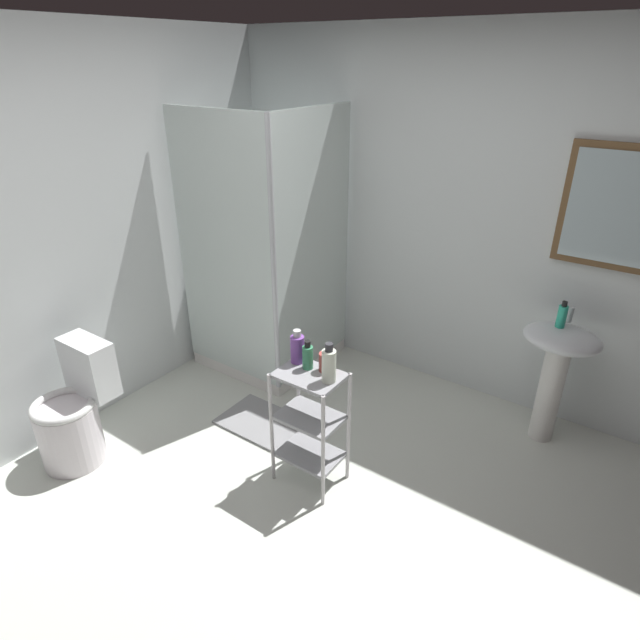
{
  "coord_description": "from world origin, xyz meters",
  "views": [
    {
      "loc": [
        1.27,
        -1.65,
        2.3
      ],
      "look_at": [
        -0.28,
        0.58,
        0.93
      ],
      "focal_mm": 29.73,
      "sensor_mm": 36.0,
      "label": 1
    }
  ],
  "objects_px": {
    "storage_cart": "(310,419)",
    "lotion_bottle_white": "(329,365)",
    "bath_mat": "(263,423)",
    "body_wash_bottle_green": "(308,357)",
    "shower_stall": "(270,313)",
    "hand_soap_bottle": "(562,316)",
    "rinse_cup": "(326,362)",
    "conditioner_bottle_purple": "(297,348)",
    "toilet": "(75,414)",
    "pedestal_sink": "(557,362)"
  },
  "relations": [
    {
      "from": "pedestal_sink",
      "to": "conditioner_bottle_purple",
      "type": "relative_size",
      "value": 4.04
    },
    {
      "from": "toilet",
      "to": "hand_soap_bottle",
      "type": "relative_size",
      "value": 4.48
    },
    {
      "from": "conditioner_bottle_purple",
      "to": "rinse_cup",
      "type": "distance_m",
      "value": 0.19
    },
    {
      "from": "body_wash_bottle_green",
      "to": "toilet",
      "type": "bearing_deg",
      "value": -150.79
    },
    {
      "from": "pedestal_sink",
      "to": "storage_cart",
      "type": "bearing_deg",
      "value": -130.85
    },
    {
      "from": "bath_mat",
      "to": "lotion_bottle_white",
      "type": "bearing_deg",
      "value": -18.32
    },
    {
      "from": "body_wash_bottle_green",
      "to": "lotion_bottle_white",
      "type": "relative_size",
      "value": 0.74
    },
    {
      "from": "hand_soap_bottle",
      "to": "bath_mat",
      "type": "bearing_deg",
      "value": -148.13
    },
    {
      "from": "hand_soap_bottle",
      "to": "body_wash_bottle_green",
      "type": "distance_m",
      "value": 1.57
    },
    {
      "from": "storage_cart",
      "to": "body_wash_bottle_green",
      "type": "height_order",
      "value": "body_wash_bottle_green"
    },
    {
      "from": "storage_cart",
      "to": "lotion_bottle_white",
      "type": "height_order",
      "value": "lotion_bottle_white"
    },
    {
      "from": "rinse_cup",
      "to": "pedestal_sink",
      "type": "bearing_deg",
      "value": 48.59
    },
    {
      "from": "storage_cart",
      "to": "lotion_bottle_white",
      "type": "distance_m",
      "value": 0.42
    },
    {
      "from": "hand_soap_bottle",
      "to": "conditioner_bottle_purple",
      "type": "relative_size",
      "value": 0.85
    },
    {
      "from": "storage_cart",
      "to": "rinse_cup",
      "type": "distance_m",
      "value": 0.37
    },
    {
      "from": "shower_stall",
      "to": "conditioner_bottle_purple",
      "type": "height_order",
      "value": "shower_stall"
    },
    {
      "from": "hand_soap_bottle",
      "to": "storage_cart",
      "type": "bearing_deg",
      "value": -129.6
    },
    {
      "from": "storage_cart",
      "to": "bath_mat",
      "type": "height_order",
      "value": "storage_cart"
    },
    {
      "from": "rinse_cup",
      "to": "body_wash_bottle_green",
      "type": "bearing_deg",
      "value": -159.81
    },
    {
      "from": "conditioner_bottle_purple",
      "to": "lotion_bottle_white",
      "type": "bearing_deg",
      "value": -14.03
    },
    {
      "from": "lotion_bottle_white",
      "to": "conditioner_bottle_purple",
      "type": "distance_m",
      "value": 0.26
    },
    {
      "from": "toilet",
      "to": "body_wash_bottle_green",
      "type": "bearing_deg",
      "value": 29.21
    },
    {
      "from": "shower_stall",
      "to": "lotion_bottle_white",
      "type": "distance_m",
      "value": 1.51
    },
    {
      "from": "pedestal_sink",
      "to": "rinse_cup",
      "type": "height_order",
      "value": "rinse_cup"
    },
    {
      "from": "rinse_cup",
      "to": "bath_mat",
      "type": "height_order",
      "value": "rinse_cup"
    },
    {
      "from": "shower_stall",
      "to": "hand_soap_bottle",
      "type": "height_order",
      "value": "shower_stall"
    },
    {
      "from": "pedestal_sink",
      "to": "bath_mat",
      "type": "bearing_deg",
      "value": -149.06
    },
    {
      "from": "lotion_bottle_white",
      "to": "rinse_cup",
      "type": "relative_size",
      "value": 2.11
    },
    {
      "from": "lotion_bottle_white",
      "to": "bath_mat",
      "type": "height_order",
      "value": "lotion_bottle_white"
    },
    {
      "from": "toilet",
      "to": "hand_soap_bottle",
      "type": "distance_m",
      "value": 3.04
    },
    {
      "from": "bath_mat",
      "to": "body_wash_bottle_green",
      "type": "bearing_deg",
      "value": -19.69
    },
    {
      "from": "shower_stall",
      "to": "lotion_bottle_white",
      "type": "bearing_deg",
      "value": -37.65
    },
    {
      "from": "shower_stall",
      "to": "hand_soap_bottle",
      "type": "bearing_deg",
      "value": 8.85
    },
    {
      "from": "storage_cart",
      "to": "conditioner_bottle_purple",
      "type": "xyz_separation_m",
      "value": [
        -0.13,
        0.07,
        0.39
      ]
    },
    {
      "from": "pedestal_sink",
      "to": "body_wash_bottle_green",
      "type": "distance_m",
      "value": 1.6
    },
    {
      "from": "lotion_bottle_white",
      "to": "conditioner_bottle_purple",
      "type": "bearing_deg",
      "value": 165.97
    },
    {
      "from": "shower_stall",
      "to": "rinse_cup",
      "type": "bearing_deg",
      "value": -36.99
    },
    {
      "from": "toilet",
      "to": "body_wash_bottle_green",
      "type": "relative_size",
      "value": 4.48
    },
    {
      "from": "hand_soap_bottle",
      "to": "body_wash_bottle_green",
      "type": "bearing_deg",
      "value": -131.91
    },
    {
      "from": "toilet",
      "to": "rinse_cup",
      "type": "bearing_deg",
      "value": 28.62
    },
    {
      "from": "storage_cart",
      "to": "rinse_cup",
      "type": "relative_size",
      "value": 6.84
    },
    {
      "from": "hand_soap_bottle",
      "to": "lotion_bottle_white",
      "type": "distance_m",
      "value": 1.5
    },
    {
      "from": "toilet",
      "to": "conditioner_bottle_purple",
      "type": "distance_m",
      "value": 1.48
    },
    {
      "from": "pedestal_sink",
      "to": "bath_mat",
      "type": "distance_m",
      "value": 1.96
    },
    {
      "from": "pedestal_sink",
      "to": "bath_mat",
      "type": "xyz_separation_m",
      "value": [
        -1.61,
        -0.97,
        -0.57
      ]
    },
    {
      "from": "pedestal_sink",
      "to": "rinse_cup",
      "type": "xyz_separation_m",
      "value": [
        -0.99,
        -1.12,
        0.21
      ]
    },
    {
      "from": "storage_cart",
      "to": "conditioner_bottle_purple",
      "type": "bearing_deg",
      "value": 152.84
    },
    {
      "from": "body_wash_bottle_green",
      "to": "conditioner_bottle_purple",
      "type": "height_order",
      "value": "conditioner_bottle_purple"
    },
    {
      "from": "bath_mat",
      "to": "conditioner_bottle_purple",
      "type": "bearing_deg",
      "value": -20.71
    },
    {
      "from": "toilet",
      "to": "conditioner_bottle_purple",
      "type": "height_order",
      "value": "conditioner_bottle_purple"
    }
  ]
}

